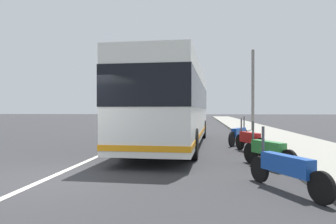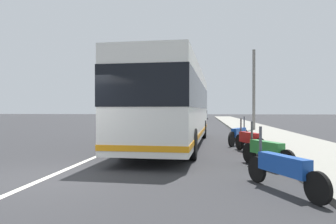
# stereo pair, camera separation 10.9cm
# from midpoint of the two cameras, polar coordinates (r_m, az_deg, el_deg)

# --- Properties ---
(ground_plane) EXTENTS (220.00, 220.00, 0.00)m
(ground_plane) POSITION_cam_midpoint_polar(r_m,az_deg,el_deg) (7.80, -21.42, -11.39)
(ground_plane) COLOR #2D2D30
(sidewalk_curb) EXTENTS (110.00, 3.60, 0.14)m
(sidewalk_curb) POSITION_cam_midpoint_polar(r_m,az_deg,el_deg) (17.25, 20.16, -4.70)
(sidewalk_curb) COLOR gray
(sidewalk_curb) RESTS_ON ground
(lane_divider_line) EXTENTS (110.00, 0.16, 0.01)m
(lane_divider_line) POSITION_cam_midpoint_polar(r_m,az_deg,el_deg) (17.19, -5.34, -4.92)
(lane_divider_line) COLOR silver
(lane_divider_line) RESTS_ON ground
(coach_bus) EXTENTS (12.20, 2.97, 3.34)m
(coach_bus) POSITION_cam_midpoint_polar(r_m,az_deg,el_deg) (13.81, 1.42, 1.61)
(coach_bus) COLOR silver
(coach_bus) RESTS_ON ground
(motorcycle_angled) EXTENTS (2.10, 1.05, 1.23)m
(motorcycle_angled) POSITION_cam_midpoint_polar(r_m,az_deg,el_deg) (6.46, 20.91, -9.69)
(motorcycle_angled) COLOR black
(motorcycle_angled) RESTS_ON ground
(motorcycle_mid_row) EXTENTS (2.02, 1.05, 1.25)m
(motorcycle_mid_row) POSITION_cam_midpoint_polar(r_m,az_deg,el_deg) (8.89, 18.05, -6.87)
(motorcycle_mid_row) COLOR black
(motorcycle_mid_row) RESTS_ON ground
(motorcycle_nearest_curb) EXTENTS (2.10, 0.84, 1.26)m
(motorcycle_nearest_curb) POSITION_cam_midpoint_polar(r_m,az_deg,el_deg) (11.92, 15.02, -4.99)
(motorcycle_nearest_curb) COLOR black
(motorcycle_nearest_curb) RESTS_ON ground
(motorcycle_far_end) EXTENTS (2.16, 1.11, 1.28)m
(motorcycle_far_end) POSITION_cam_midpoint_polar(r_m,az_deg,el_deg) (14.40, 13.17, -4.01)
(motorcycle_far_end) COLOR black
(motorcycle_far_end) RESTS_ON ground
(car_side_street) EXTENTS (4.72, 1.95, 1.44)m
(car_side_street) POSITION_cam_midpoint_polar(r_m,az_deg,el_deg) (40.50, -1.94, -0.91)
(car_side_street) COLOR red
(car_side_street) RESTS_ON ground
(car_far_distant) EXTENTS (4.28, 2.00, 1.50)m
(car_far_distant) POSITION_cam_midpoint_polar(r_m,az_deg,el_deg) (46.48, 5.70, -0.71)
(car_far_distant) COLOR #2D7238
(car_far_distant) RESTS_ON ground
(car_behind_bus) EXTENTS (4.23, 2.21, 1.52)m
(car_behind_bus) POSITION_cam_midpoint_polar(r_m,az_deg,el_deg) (54.65, 6.29, -0.54)
(car_behind_bus) COLOR silver
(car_behind_bus) RESTS_ON ground
(utility_pole) EXTENTS (0.21, 0.21, 6.06)m
(utility_pole) POSITION_cam_midpoint_polar(r_m,az_deg,el_deg) (23.72, 15.71, 3.84)
(utility_pole) COLOR slate
(utility_pole) RESTS_ON ground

